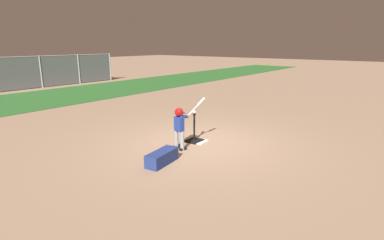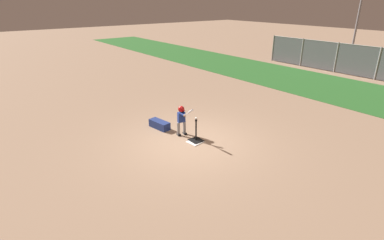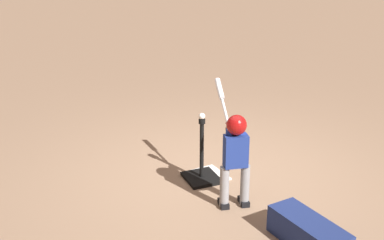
{
  "view_description": "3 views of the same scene",
  "coord_description": "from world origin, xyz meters",
  "px_view_note": "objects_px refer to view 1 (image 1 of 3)",
  "views": [
    {
      "loc": [
        -6.0,
        -4.42,
        2.53
      ],
      "look_at": [
        -0.39,
        -0.04,
        0.71
      ],
      "focal_mm": 28.0,
      "sensor_mm": 36.0,
      "label": 1
    },
    {
      "loc": [
        6.97,
        -5.3,
        4.33
      ],
      "look_at": [
        -0.07,
        0.13,
        0.74
      ],
      "focal_mm": 28.0,
      "sensor_mm": 36.0,
      "label": 2
    },
    {
      "loc": [
        -5.16,
        2.48,
        2.91
      ],
      "look_at": [
        -0.07,
        0.38,
        0.82
      ],
      "focal_mm": 50.0,
      "sensor_mm": 36.0,
      "label": 3
    }
  ],
  "objects_px": {
    "batting_tee": "(194,137)",
    "equipment_bag": "(162,157)",
    "bleachers_right_center": "(82,74)",
    "batter_child": "(180,123)",
    "baseball": "(194,112)"
  },
  "relations": [
    {
      "from": "batting_tee",
      "to": "baseball",
      "type": "relative_size",
      "value": 10.32
    },
    {
      "from": "baseball",
      "to": "bleachers_right_center",
      "type": "bearing_deg",
      "value": 67.86
    },
    {
      "from": "baseball",
      "to": "equipment_bag",
      "type": "relative_size",
      "value": 0.09
    },
    {
      "from": "bleachers_right_center",
      "to": "equipment_bag",
      "type": "height_order",
      "value": "bleachers_right_center"
    },
    {
      "from": "equipment_bag",
      "to": "baseball",
      "type": "bearing_deg",
      "value": 4.58
    },
    {
      "from": "baseball",
      "to": "equipment_bag",
      "type": "bearing_deg",
      "value": -166.97
    },
    {
      "from": "batting_tee",
      "to": "baseball",
      "type": "height_order",
      "value": "baseball"
    },
    {
      "from": "bleachers_right_center",
      "to": "equipment_bag",
      "type": "relative_size",
      "value": 4.66
    },
    {
      "from": "batter_child",
      "to": "batting_tee",
      "type": "bearing_deg",
      "value": 7.28
    },
    {
      "from": "bleachers_right_center",
      "to": "batting_tee",
      "type": "bearing_deg",
      "value": -112.14
    },
    {
      "from": "batting_tee",
      "to": "batter_child",
      "type": "bearing_deg",
      "value": -172.72
    },
    {
      "from": "batting_tee",
      "to": "equipment_bag",
      "type": "height_order",
      "value": "batting_tee"
    },
    {
      "from": "batting_tee",
      "to": "equipment_bag",
      "type": "distance_m",
      "value": 1.69
    },
    {
      "from": "equipment_bag",
      "to": "bleachers_right_center",
      "type": "bearing_deg",
      "value": 54.71
    },
    {
      "from": "batter_child",
      "to": "equipment_bag",
      "type": "relative_size",
      "value": 1.43
    }
  ]
}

